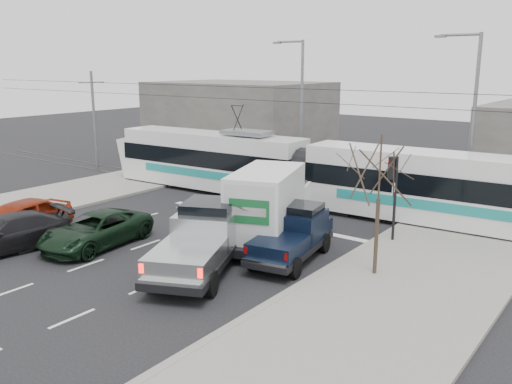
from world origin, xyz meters
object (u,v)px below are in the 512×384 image
Objects in this scene: navy_pickup at (294,234)px; green_car at (96,230)px; dark_car at (8,233)px; tram at (307,172)px; traffic_signal at (393,180)px; box_truck at (270,206)px; silver_pickup at (203,237)px; red_car at (18,220)px; street_lamp_far at (299,101)px; street_lamp_near at (470,112)px; bare_tree at (380,174)px.

navy_pickup reaches higher than green_car.
green_car is 1.00× the size of dark_car.
tram reaches higher than navy_pickup.
box_truck is (-4.11, -3.12, -1.12)m from traffic_signal.
silver_pickup is at bearing -137.76° from navy_pickup.
dark_car is at bearing -55.06° from red_car.
silver_pickup is at bearing -69.29° from street_lamp_far.
red_car reaches higher than green_car.
street_lamp_far reaches higher than silver_pickup.
street_lamp_near is 12.70m from navy_pickup.
red_car is (-2.59, -18.72, -4.25)m from street_lamp_far.
green_car is at bearing -160.58° from bare_tree.
street_lamp_near reaches higher than green_car.
red_car is (-14.09, -16.72, -4.25)m from street_lamp_near.
navy_pickup is 1.00× the size of dark_car.
navy_pickup is (4.01, -7.47, -0.82)m from tram.
red_car is at bearing -122.18° from tram.
silver_pickup is 1.33× the size of navy_pickup.
bare_tree reaches higher than navy_pickup.
dark_car is (-7.99, -7.21, -0.88)m from box_truck.
street_lamp_far is 1.76× the size of dark_car.
traffic_signal is 0.53× the size of silver_pickup.
street_lamp_near is at bearing 45.87° from box_truck.
silver_pickup is at bearing -83.11° from tram.
street_lamp_far is 1.32× the size of silver_pickup.
dark_car is (-2.40, -2.52, 0.03)m from green_car.
street_lamp_far is (-10.66, 9.50, 2.37)m from traffic_signal.
bare_tree is 5.74m from box_truck.
traffic_signal reaches higher than red_car.
red_car is (-13.25, -9.22, -1.88)m from traffic_signal.
silver_pickup is 1.35× the size of red_car.
tram reaches higher than silver_pickup.
traffic_signal reaches higher than box_truck.
dark_car is at bearing -154.42° from bare_tree.
street_lamp_near reaches higher than navy_pickup.
bare_tree is 0.20× the size of tram.
navy_pickup is at bearing -104.88° from street_lamp_near.
traffic_signal reaches higher than green_car.
silver_pickup reaches higher than dark_car.
street_lamp_far reaches higher than green_car.
street_lamp_far is 1.77× the size of green_car.
tram is 5.02× the size of red_car.
tram reaches higher than red_car.
street_lamp_near reaches higher than box_truck.
street_lamp_near reaches higher than tram.
green_car is at bearing -141.14° from traffic_signal.
silver_pickup is 3.58m from navy_pickup.
traffic_signal is 16.04m from dark_car.
street_lamp_near is 22.27m from red_car.
navy_pickup is (-3.09, -11.62, -4.10)m from street_lamp_near.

